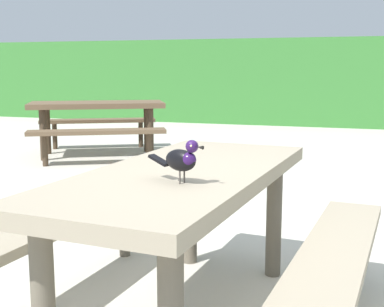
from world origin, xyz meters
name	(u,v)px	position (x,y,z in m)	size (l,w,h in m)	color
hedge_wall	(337,82)	(0.00, 9.43, 0.90)	(28.00, 1.58, 1.80)	#387A33
picnic_table_foreground	(183,207)	(-0.23, -0.02, 0.56)	(1.82, 1.86, 0.74)	gray
bird_grackle	(183,159)	(-0.13, -0.31, 0.84)	(0.27, 0.14, 0.18)	black
picnic_table_mid_right	(97,116)	(-2.91, 4.16, 0.56)	(2.29, 2.28, 0.74)	brown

